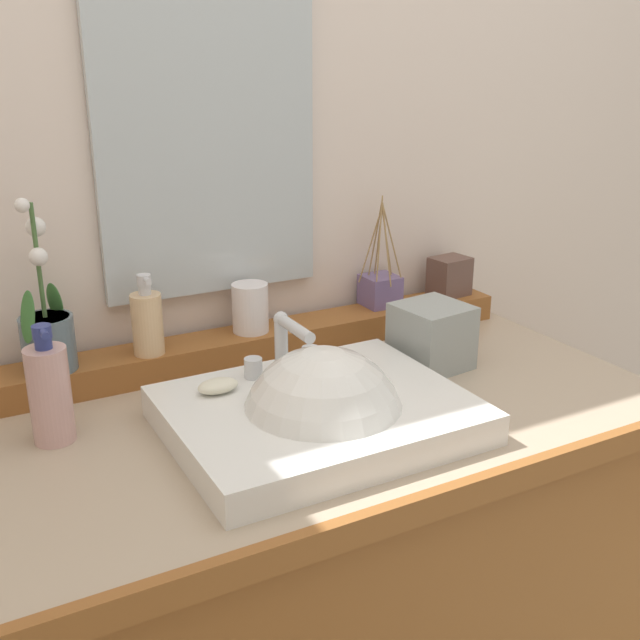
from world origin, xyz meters
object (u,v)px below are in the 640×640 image
Objects in this scene: soap_bar at (218,386)px; tumbler_cup at (250,308)px; trinket_box at (449,276)px; lotion_bottle at (50,392)px; reed_diffuser at (380,289)px; potted_plant at (47,331)px; tissue_box at (432,336)px; soap_dispenser at (147,322)px; sink_basin at (321,422)px.

tumbler_cup is at bearing 55.60° from soap_bar.
lotion_bottle reaches higher than trinket_box.
reed_diffuser is at bearing 14.63° from lotion_bottle.
reed_diffuser is at bearing 2.42° from potted_plant.
potted_plant is at bearing -178.30° from tumbler_cup.
soap_dispenser is at bearing 159.13° from tissue_box.
reed_diffuser is at bearing 3.29° from tumbler_cup.
soap_dispenser is 1.19× the size of tissue_box.
sink_basin is at bearing -41.75° from soap_bar.
tissue_box is (-0.21, -0.22, -0.04)m from trinket_box.
trinket_box is (0.90, 0.02, -0.03)m from potted_plant.
tumbler_cup is (0.39, 0.01, -0.02)m from potted_plant.
reed_diffuser is (0.32, 0.02, -0.01)m from tumbler_cup.
soap_bar is at bearing -76.84° from soap_dispenser.
potted_plant is at bearing -177.58° from reed_diffuser.
tumbler_cup is 0.32m from reed_diffuser.
reed_diffuser is (0.72, 0.03, -0.03)m from potted_plant.
sink_basin is at bearing -156.23° from tissue_box.
soap_dispenser is 0.55m from tissue_box.
sink_basin is 0.37m from tumbler_cup.
sink_basin is 4.81× the size of tumbler_cup.
sink_basin is 0.18m from soap_bar.
reed_diffuser reaches higher than trinket_box.
soap_dispenser is 0.54m from reed_diffuser.
potted_plant is at bearing 136.12° from sink_basin.
tumbler_cup is 0.37m from tissue_box.
potted_plant reaches higher than trinket_box.
trinket_box is at bearing 20.18° from soap_bar.
sink_basin is 3.12× the size of soap_dispenser.
soap_bar is at bearing -14.13° from lotion_bottle.
tumbler_cup is 0.77× the size of tissue_box.
soap_dispenser reaches higher than tumbler_cup.
reed_diffuser is at bearing 82.99° from tissue_box.
trinket_box is at bearing 0.68° from tumbler_cup.
reed_diffuser reaches higher than tissue_box.
tissue_box is at bearing -16.44° from potted_plant.
soap_bar is 0.28× the size of reed_diffuser.
soap_dispenser is (-0.18, 0.34, 0.10)m from sink_basin.
soap_bar is at bearing -166.73° from trinket_box.
potted_plant is at bearing 163.56° from tissue_box.
lotion_bottle reaches higher than tumbler_cup.
soap_dispenser is 0.78× the size of lotion_bottle.
reed_diffuser is at bearing 169.17° from trinket_box.
soap_dispenser reaches higher than trinket_box.
lotion_bottle is at bearing 154.87° from sink_basin.
sink_basin is 3.70× the size of tissue_box.
reed_diffuser is 0.18m from trinket_box.
trinket_box is 0.45× the size of lotion_bottle.
sink_basin is 0.66m from trinket_box.
potted_plant is 0.90m from trinket_box.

